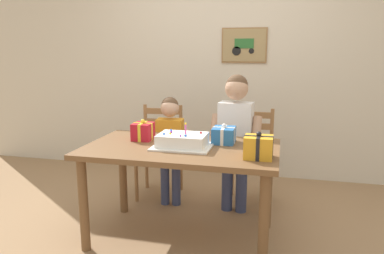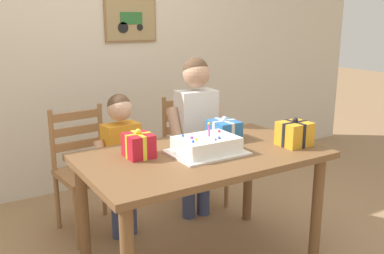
{
  "view_description": "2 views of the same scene",
  "coord_description": "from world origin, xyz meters",
  "px_view_note": "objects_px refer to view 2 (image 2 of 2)",
  "views": [
    {
      "loc": [
        0.73,
        -2.64,
        1.48
      ],
      "look_at": [
        0.03,
        0.21,
        0.87
      ],
      "focal_mm": 34.63,
      "sensor_mm": 36.0,
      "label": 1
    },
    {
      "loc": [
        -1.35,
        -2.07,
        1.55
      ],
      "look_at": [
        0.05,
        0.2,
        0.87
      ],
      "focal_mm": 39.85,
      "sensor_mm": 36.0,
      "label": 2
    }
  ],
  "objects_px": {
    "gift_box_red_large": "(294,134)",
    "chair_left": "(87,170)",
    "dining_table": "(202,169)",
    "gift_box_beside_cake": "(224,130)",
    "child_older": "(196,123)",
    "birthday_cake": "(206,146)",
    "gift_box_corner_small": "(139,145)",
    "chair_right": "(193,150)",
    "child_younger": "(122,152)"
  },
  "relations": [
    {
      "from": "gift_box_red_large",
      "to": "chair_left",
      "type": "bearing_deg",
      "value": 135.77
    },
    {
      "from": "dining_table",
      "to": "gift_box_beside_cake",
      "type": "relative_size",
      "value": 7.16
    },
    {
      "from": "child_older",
      "to": "gift_box_beside_cake",
      "type": "bearing_deg",
      "value": -95.63
    },
    {
      "from": "birthday_cake",
      "to": "gift_box_corner_small",
      "type": "bearing_deg",
      "value": 157.48
    },
    {
      "from": "gift_box_corner_small",
      "to": "child_older",
      "type": "relative_size",
      "value": 0.14
    },
    {
      "from": "gift_box_red_large",
      "to": "birthday_cake",
      "type": "bearing_deg",
      "value": 165.14
    },
    {
      "from": "gift_box_beside_cake",
      "to": "birthday_cake",
      "type": "bearing_deg",
      "value": -143.29
    },
    {
      "from": "child_older",
      "to": "gift_box_corner_small",
      "type": "bearing_deg",
      "value": -145.81
    },
    {
      "from": "gift_box_red_large",
      "to": "chair_left",
      "type": "xyz_separation_m",
      "value": [
        -1.05,
        1.02,
        -0.37
      ]
    },
    {
      "from": "chair_right",
      "to": "child_older",
      "type": "relative_size",
      "value": 0.72
    },
    {
      "from": "child_older",
      "to": "child_younger",
      "type": "bearing_deg",
      "value": 179.95
    },
    {
      "from": "gift_box_beside_cake",
      "to": "child_younger",
      "type": "distance_m",
      "value": 0.74
    },
    {
      "from": "gift_box_corner_small",
      "to": "child_younger",
      "type": "distance_m",
      "value": 0.52
    },
    {
      "from": "gift_box_corner_small",
      "to": "child_younger",
      "type": "xyz_separation_m",
      "value": [
        0.08,
        0.48,
        -0.19
      ]
    },
    {
      "from": "gift_box_red_large",
      "to": "chair_right",
      "type": "distance_m",
      "value": 1.09
    },
    {
      "from": "gift_box_corner_small",
      "to": "child_older",
      "type": "xyz_separation_m",
      "value": [
        0.7,
        0.47,
        -0.05
      ]
    },
    {
      "from": "dining_table",
      "to": "child_older",
      "type": "xyz_separation_m",
      "value": [
        0.34,
        0.61,
        0.12
      ]
    },
    {
      "from": "chair_left",
      "to": "gift_box_beside_cake",
      "type": "bearing_deg",
      "value": -41.07
    },
    {
      "from": "dining_table",
      "to": "child_older",
      "type": "height_order",
      "value": "child_older"
    },
    {
      "from": "birthday_cake",
      "to": "chair_left",
      "type": "xyz_separation_m",
      "value": [
        -0.47,
        0.87,
        -0.34
      ]
    },
    {
      "from": "dining_table",
      "to": "gift_box_beside_cake",
      "type": "xyz_separation_m",
      "value": [
        0.3,
        0.19,
        0.16
      ]
    },
    {
      "from": "gift_box_beside_cake",
      "to": "chair_right",
      "type": "height_order",
      "value": "chair_right"
    },
    {
      "from": "birthday_cake",
      "to": "child_younger",
      "type": "distance_m",
      "value": 0.72
    },
    {
      "from": "child_younger",
      "to": "chair_right",
      "type": "bearing_deg",
      "value": 17.99
    },
    {
      "from": "gift_box_corner_small",
      "to": "child_older",
      "type": "height_order",
      "value": "child_older"
    },
    {
      "from": "chair_right",
      "to": "child_older",
      "type": "distance_m",
      "value": 0.4
    },
    {
      "from": "birthday_cake",
      "to": "gift_box_red_large",
      "type": "xyz_separation_m",
      "value": [
        0.57,
        -0.15,
        0.03
      ]
    },
    {
      "from": "gift_box_red_large",
      "to": "child_older",
      "type": "height_order",
      "value": "child_older"
    },
    {
      "from": "dining_table",
      "to": "gift_box_corner_small",
      "type": "distance_m",
      "value": 0.42
    },
    {
      "from": "dining_table",
      "to": "gift_box_corner_small",
      "type": "height_order",
      "value": "gift_box_corner_small"
    },
    {
      "from": "birthday_cake",
      "to": "gift_box_beside_cake",
      "type": "relative_size",
      "value": 2.15
    },
    {
      "from": "chair_right",
      "to": "dining_table",
      "type": "bearing_deg",
      "value": -118.26
    },
    {
      "from": "gift_box_beside_cake",
      "to": "dining_table",
      "type": "bearing_deg",
      "value": -147.63
    },
    {
      "from": "birthday_cake",
      "to": "gift_box_beside_cake",
      "type": "height_order",
      "value": "birthday_cake"
    },
    {
      "from": "dining_table",
      "to": "child_older",
      "type": "relative_size",
      "value": 1.15
    },
    {
      "from": "gift_box_red_large",
      "to": "gift_box_corner_small",
      "type": "distance_m",
      "value": 1.0
    },
    {
      "from": "birthday_cake",
      "to": "gift_box_red_large",
      "type": "height_order",
      "value": "birthday_cake"
    },
    {
      "from": "dining_table",
      "to": "child_younger",
      "type": "height_order",
      "value": "child_younger"
    },
    {
      "from": "gift_box_red_large",
      "to": "gift_box_beside_cake",
      "type": "bearing_deg",
      "value": 128.95
    },
    {
      "from": "dining_table",
      "to": "chair_left",
      "type": "xyz_separation_m",
      "value": [
        -0.46,
        0.85,
        -0.19
      ]
    },
    {
      "from": "gift_box_red_large",
      "to": "chair_left",
      "type": "distance_m",
      "value": 1.51
    },
    {
      "from": "dining_table",
      "to": "chair_right",
      "type": "relative_size",
      "value": 1.59
    },
    {
      "from": "gift_box_beside_cake",
      "to": "child_older",
      "type": "xyz_separation_m",
      "value": [
        0.04,
        0.42,
        -0.05
      ]
    },
    {
      "from": "gift_box_corner_small",
      "to": "chair_left",
      "type": "relative_size",
      "value": 0.19
    },
    {
      "from": "dining_table",
      "to": "gift_box_corner_small",
      "type": "xyz_separation_m",
      "value": [
        -0.36,
        0.13,
        0.17
      ]
    },
    {
      "from": "dining_table",
      "to": "gift_box_red_large",
      "type": "xyz_separation_m",
      "value": [
        0.59,
        -0.17,
        0.18
      ]
    },
    {
      "from": "chair_left",
      "to": "gift_box_red_large",
      "type": "bearing_deg",
      "value": -44.23
    },
    {
      "from": "chair_left",
      "to": "child_younger",
      "type": "bearing_deg",
      "value": -52.73
    },
    {
      "from": "birthday_cake",
      "to": "gift_box_red_large",
      "type": "distance_m",
      "value": 0.6
    },
    {
      "from": "chair_left",
      "to": "child_younger",
      "type": "relative_size",
      "value": 0.87
    }
  ]
}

